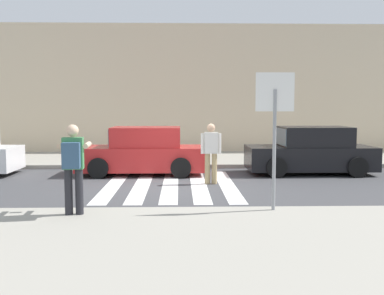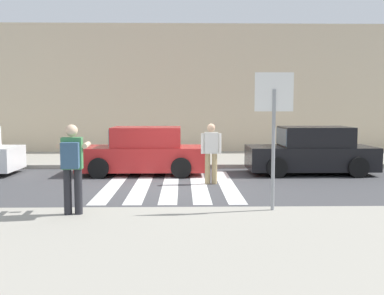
{
  "view_description": "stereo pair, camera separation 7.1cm",
  "coord_description": "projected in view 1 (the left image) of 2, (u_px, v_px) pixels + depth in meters",
  "views": [
    {
      "loc": [
        0.27,
        -12.3,
        2.19
      ],
      "look_at": [
        0.6,
        -0.2,
        1.1
      ],
      "focal_mm": 42.0,
      "sensor_mm": 36.0,
      "label": 1
    },
    {
      "loc": [
        0.35,
        -12.3,
        2.19
      ],
      "look_at": [
        0.6,
        -0.2,
        1.1
      ],
      "focal_mm": 42.0,
      "sensor_mm": 36.0,
      "label": 2
    }
  ],
  "objects": [
    {
      "name": "building_facade_far",
      "position": [
        174.0,
        91.0,
        22.52
      ],
      "size": [
        56.0,
        4.0,
        5.98
      ],
      "primitive_type": "cube",
      "color": "beige",
      "rests_on": "ground"
    },
    {
      "name": "sidewalk_near",
      "position": [
        161.0,
        260.0,
        6.26
      ],
      "size": [
        60.0,
        6.0,
        0.14
      ],
      "primitive_type": "cube",
      "color": "#9E998C",
      "rests_on": "ground"
    },
    {
      "name": "crosswalk_stripe_2",
      "position": [
        170.0,
        185.0,
        12.63
      ],
      "size": [
        0.44,
        5.2,
        0.01
      ],
      "primitive_type": "cube",
      "color": "silver",
      "rests_on": "ground"
    },
    {
      "name": "crosswalk_stripe_3",
      "position": [
        199.0,
        185.0,
        12.65
      ],
      "size": [
        0.44,
        5.2,
        0.01
      ],
      "primitive_type": "cube",
      "color": "silver",
      "rests_on": "ground"
    },
    {
      "name": "crosswalk_stripe_4",
      "position": [
        227.0,
        185.0,
        12.68
      ],
      "size": [
        0.44,
        5.2,
        0.01
      ],
      "primitive_type": "cube",
      "color": "silver",
      "rests_on": "ground"
    },
    {
      "name": "crosswalk_stripe_1",
      "position": [
        142.0,
        185.0,
        12.61
      ],
      "size": [
        0.44,
        5.2,
        0.01
      ],
      "primitive_type": "cube",
      "color": "silver",
      "rests_on": "ground"
    },
    {
      "name": "stop_sign",
      "position": [
        275.0,
        110.0,
        8.83
      ],
      "size": [
        0.76,
        0.08,
        2.73
      ],
      "color": "gray",
      "rests_on": "sidewalk_near"
    },
    {
      "name": "photographer_with_backpack",
      "position": [
        73.0,
        161.0,
        8.49
      ],
      "size": [
        0.62,
        0.87,
        1.72
      ],
      "color": "#232328",
      "rests_on": "sidewalk_near"
    },
    {
      "name": "parked_car_red",
      "position": [
        143.0,
        152.0,
        14.63
      ],
      "size": [
        4.1,
        1.92,
        1.55
      ],
      "color": "red",
      "rests_on": "ground"
    },
    {
      "name": "crosswalk_stripe_0",
      "position": [
        113.0,
        185.0,
        12.59
      ],
      "size": [
        0.44,
        5.2,
        0.01
      ],
      "primitive_type": "cube",
      "color": "silver",
      "rests_on": "ground"
    },
    {
      "name": "ground_plane",
      "position": [
        170.0,
        186.0,
        12.43
      ],
      "size": [
        120.0,
        120.0,
        0.0
      ],
      "primitive_type": "plane",
      "color": "#424244"
    },
    {
      "name": "parked_car_black",
      "position": [
        311.0,
        152.0,
        14.78
      ],
      "size": [
        4.1,
        1.92,
        1.55
      ],
      "color": "black",
      "rests_on": "ground"
    },
    {
      "name": "sidewalk_far",
      "position": [
        173.0,
        159.0,
        18.4
      ],
      "size": [
        60.0,
        4.8,
        0.14
      ],
      "primitive_type": "cube",
      "color": "#9E998C",
      "rests_on": "ground"
    },
    {
      "name": "pedestrian_crossing",
      "position": [
        211.0,
        150.0,
        12.75
      ],
      "size": [
        0.58,
        0.25,
        1.72
      ],
      "color": "tan",
      "rests_on": "ground"
    }
  ]
}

